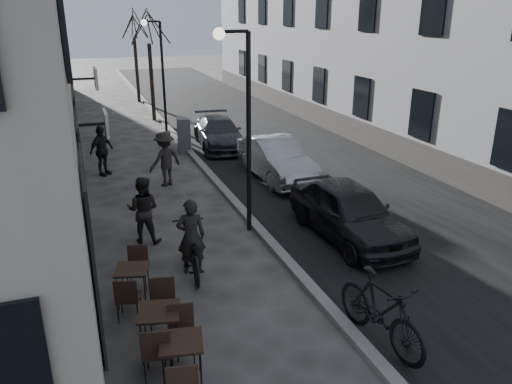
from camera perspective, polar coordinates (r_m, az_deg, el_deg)
ground at (r=8.61m, az=13.32°, el=-19.86°), size 120.00×120.00×0.00m
road at (r=23.40m, az=0.08°, el=6.57°), size 7.30×60.00×0.00m
kerb at (r=22.43m, az=-8.76°, el=5.90°), size 0.25×60.00×0.12m
streetlamp_near at (r=12.20m, az=-1.62°, el=9.23°), size 0.90×0.28×5.09m
streetlamp_far at (r=23.79m, az=-11.07°, el=14.15°), size 0.90×0.28×5.09m
tree_near at (r=26.67m, az=-12.25°, el=17.91°), size 2.40×2.40×5.70m
tree_far at (r=32.62m, az=-13.86°, el=18.10°), size 2.40×2.40×5.70m
bistro_set_a at (r=8.06m, az=-8.46°, el=-18.22°), size 0.76×1.64×0.94m
bistro_set_b at (r=8.72m, az=-10.91°, el=-14.93°), size 0.82×1.71×0.98m
bistro_set_c at (r=10.18m, az=-13.88°, el=-9.94°), size 0.81×1.57×0.90m
utility_cabinet at (r=20.79m, az=-8.25°, el=6.57°), size 0.63×0.97×1.36m
bicycle at (r=11.04m, az=-7.36°, el=-6.62°), size 0.91×2.06×1.05m
cyclist_rider at (r=10.90m, az=-7.44°, el=-5.05°), size 0.67×0.48×1.72m
pedestrian_near at (r=12.55m, az=-12.76°, el=-2.00°), size 1.02×0.93×1.69m
pedestrian_mid at (r=16.52m, az=-10.36°, el=3.73°), size 1.34×1.12×1.80m
pedestrian_far at (r=18.12m, az=-17.23°, el=4.54°), size 1.06×1.01×1.77m
car_near at (r=12.75m, az=10.57°, el=-2.15°), size 1.80×4.20×1.41m
car_mid at (r=17.04m, az=2.38°, el=3.80°), size 1.54×4.20×1.38m
car_far at (r=21.17m, az=-4.27°, el=6.79°), size 2.14×4.41×1.24m
moped at (r=8.97m, az=14.07°, el=-13.02°), size 0.90×2.20×1.28m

